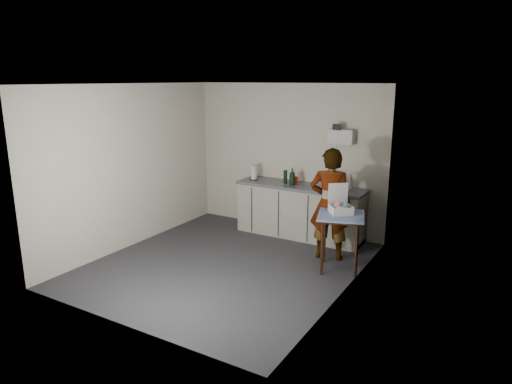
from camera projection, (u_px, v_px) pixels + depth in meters
The scene contains 15 objects.
ground at pixel (226, 264), 6.75m from camera, with size 4.00×4.00×0.00m, color #2D2D32.
wall_back at pixel (288, 158), 8.10m from camera, with size 3.60×0.02×2.60m, color beige.
wall_right at pixel (346, 194), 5.55m from camera, with size 0.02×4.00×2.60m, color beige.
wall_left at pixel (132, 167), 7.31m from camera, with size 0.02×4.00×2.60m, color beige.
ceiling at pixel (223, 84), 6.12m from camera, with size 3.60×4.00×0.01m, color white.
kitchen_counter at pixel (300, 212), 7.87m from camera, with size 2.24×0.62×0.91m.
wall_shelf at pixel (341, 137), 7.44m from camera, with size 0.42×0.18×0.37m.
side_table at pixel (341, 222), 6.40m from camera, with size 0.80×0.80×0.82m.
standing_man at pixel (330, 204), 6.80m from camera, with size 0.62×0.41×1.70m, color #B2A593.
soap_bottle at pixel (292, 177), 7.74m from camera, with size 0.11×0.11×0.28m, color black.
soda_can at pixel (296, 180), 7.81m from camera, with size 0.07×0.07×0.13m, color red.
dark_bottle at pixel (285, 177), 7.85m from camera, with size 0.07×0.07×0.23m, color black.
paper_towel at pixel (254, 173), 8.13m from camera, with size 0.14×0.14×0.26m.
dish_rack at pixel (337, 186), 7.44m from camera, with size 0.39×0.30×0.28m.
bakery_box at pixel (340, 207), 6.42m from camera, with size 0.41×0.42×0.41m.
Camera 1 is at (3.56, -5.20, 2.67)m, focal length 32.00 mm.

